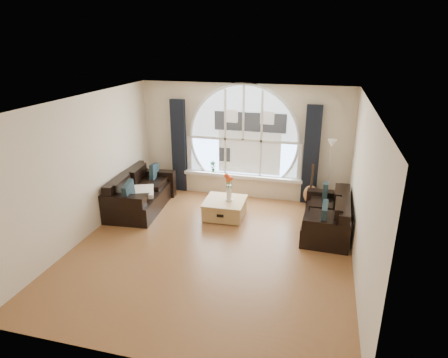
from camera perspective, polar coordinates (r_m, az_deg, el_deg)
ground at (r=7.28m, az=-1.81°, el=-10.18°), size 5.00×5.50×0.01m
ceiling at (r=6.36m, az=-2.08°, el=11.33°), size 5.00×5.50×0.01m
wall_back at (r=9.25m, az=2.90°, el=5.57°), size 5.00×0.01×2.70m
wall_front at (r=4.40m, az=-12.36°, el=-12.28°), size 5.00×0.01×2.70m
wall_left at (r=7.75m, az=-19.96°, el=1.47°), size 0.01×5.50×2.70m
wall_right at (r=6.49m, az=19.76°, el=-2.08°), size 0.01×5.50×2.70m
attic_slope at (r=6.18m, az=18.07°, el=6.78°), size 0.92×5.50×0.72m
arched_window at (r=9.16m, az=2.89°, el=7.19°), size 2.60×0.06×2.15m
window_sill at (r=9.40m, az=2.69°, el=0.47°), size 2.90×0.22×0.08m
window_frame at (r=9.13m, az=2.85°, el=7.15°), size 2.76×0.08×2.15m
neighbor_house at (r=9.14m, az=3.79°, el=6.35°), size 1.70×0.02×1.50m
curtain_left at (r=9.63m, az=-6.66°, el=4.82°), size 0.35×0.12×2.30m
curtain_right at (r=9.01m, az=12.74°, el=3.38°), size 0.35×0.12×2.30m
sofa_left at (r=8.90m, az=-12.13°, el=-1.92°), size 1.10×1.95×0.83m
sofa_right at (r=7.95m, az=14.86°, el=-4.89°), size 0.91×1.73×0.75m
coffee_chest at (r=8.39m, az=0.11°, el=-4.23°), size 0.88×0.88×0.42m
throw_blanket at (r=8.64m, az=-12.20°, el=-1.88°), size 0.72×0.72×0.10m
vase_flowers at (r=8.17m, az=0.75°, el=-0.64°), size 0.24×0.24×0.70m
floor_lamp at (r=8.92m, az=15.22°, el=0.63°), size 0.24×0.24×1.60m
guitar at (r=8.98m, az=12.80°, el=-0.87°), size 0.42×0.34×1.06m
potted_plant at (r=9.51m, az=-1.65°, el=1.85°), size 0.16×0.12×0.28m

